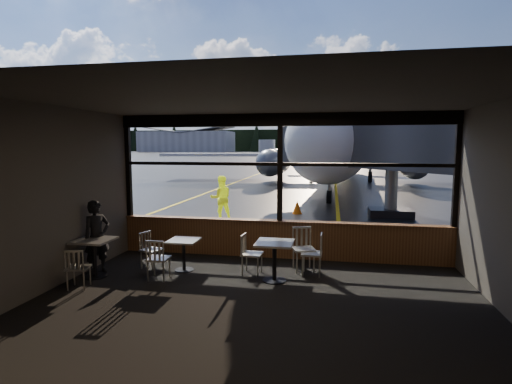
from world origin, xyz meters
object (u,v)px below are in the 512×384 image
(chair_near_e, at_px, (312,254))
(chair_near_n, at_px, (304,250))
(jet_bridge, at_px, (400,151))
(chair_mid_s, at_px, (159,259))
(airliner, at_px, (342,111))
(cone_nose, at_px, (297,207))
(cafe_table_mid, at_px, (184,255))
(cafe_table_near, at_px, (274,262))
(chair_near_w, at_px, (252,254))
(cafe_table_left, at_px, (95,258))
(chair_mid_w, at_px, (152,250))
(ground_crew, at_px, (221,198))
(passenger, at_px, (97,237))
(chair_left_s, at_px, (78,268))

(chair_near_e, bearing_deg, chair_near_n, 39.75)
(jet_bridge, xyz_separation_m, chair_mid_s, (-5.82, -7.57, -2.15))
(airliner, bearing_deg, cone_nose, -93.91)
(jet_bridge, relative_size, chair_near_n, 12.28)
(cafe_table_mid, relative_size, chair_mid_s, 0.80)
(cafe_table_near, bearing_deg, chair_near_n, 55.73)
(chair_near_n, bearing_deg, chair_near_w, 5.59)
(cafe_table_near, xyz_separation_m, chair_near_n, (0.53, 0.78, 0.07))
(cafe_table_mid, bearing_deg, chair_near_e, 4.93)
(cafe_table_left, bearing_deg, cafe_table_mid, 24.47)
(airliner, bearing_deg, cafe_table_left, -99.31)
(cafe_table_near, xyz_separation_m, chair_near_w, (-0.53, 0.34, 0.03))
(jet_bridge, distance_m, chair_near_e, 7.54)
(cafe_table_near, bearing_deg, cafe_table_mid, 171.36)
(chair_near_w, bearing_deg, airliner, 178.16)
(cafe_table_mid, relative_size, chair_mid_w, 0.84)
(cafe_table_mid, height_order, chair_near_n, chair_near_n)
(airliner, relative_size, cafe_table_left, 43.45)
(cafe_table_near, height_order, chair_mid_w, chair_mid_w)
(cafe_table_left, distance_m, ground_crew, 6.79)
(jet_bridge, height_order, chair_near_w, jet_bridge)
(chair_near_w, height_order, chair_near_n, chair_near_n)
(jet_bridge, bearing_deg, passenger, -134.56)
(jet_bridge, distance_m, cone_nose, 4.52)
(cafe_table_mid, bearing_deg, jet_bridge, 51.37)
(passenger, bearing_deg, cone_nose, 8.59)
(jet_bridge, xyz_separation_m, cafe_table_left, (-7.20, -7.68, -2.18))
(chair_near_w, xyz_separation_m, chair_mid_w, (-2.30, 0.00, -0.02))
(cone_nose, bearing_deg, cafe_table_left, -111.64)
(chair_mid_w, bearing_deg, ground_crew, -162.12)
(passenger, bearing_deg, ground_crew, 23.26)
(cafe_table_mid, relative_size, passenger, 0.44)
(cafe_table_left, bearing_deg, chair_mid_s, 4.44)
(jet_bridge, bearing_deg, cafe_table_left, -133.15)
(chair_near_w, relative_size, chair_mid_s, 1.01)
(chair_near_w, distance_m, chair_mid_s, 1.94)
(chair_mid_s, height_order, passenger, passenger)
(jet_bridge, bearing_deg, cone_nose, 164.28)
(chair_mid_s, bearing_deg, chair_near_e, 13.69)
(chair_near_n, bearing_deg, chair_left_s, 7.36)
(chair_near_w, height_order, chair_left_s, chair_near_w)
(cafe_table_near, relative_size, passenger, 0.52)
(airliner, distance_m, chair_near_n, 23.19)
(chair_mid_w, bearing_deg, chair_near_e, 110.61)
(cafe_table_near, distance_m, cone_nose, 8.29)
(cafe_table_near, bearing_deg, airliner, 85.81)
(jet_bridge, height_order, cafe_table_mid, jet_bridge)
(cafe_table_mid, xyz_separation_m, cafe_table_left, (-1.67, -0.76, 0.06))
(chair_near_w, relative_size, chair_near_n, 0.91)
(airliner, relative_size, chair_near_n, 36.51)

